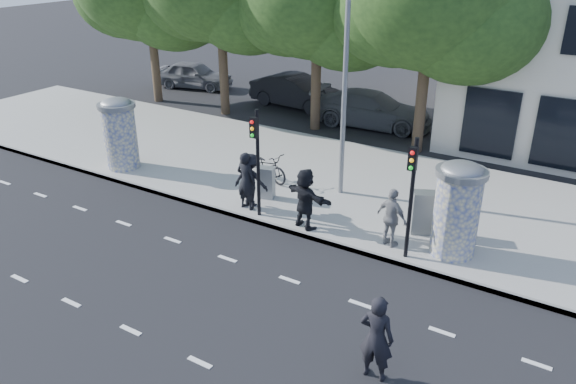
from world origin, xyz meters
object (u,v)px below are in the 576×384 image
Objects in this scene: street_lamp at (345,54)px; car_left at (194,75)px; man_road at (376,338)px; ad_column_left at (120,132)px; car_right at (372,109)px; cabinet_left at (267,182)px; ped_f at (305,199)px; car_mid at (297,91)px; ped_e at (392,218)px; ped_a at (119,140)px; ped_b at (246,181)px; bicycle at (267,166)px; traffic_pole_far at (412,187)px; ped_d at (251,180)px; traffic_pole_near at (257,153)px; ad_column_right at (457,207)px; cabinet_right at (423,212)px.

street_lamp is 1.79× the size of car_left.
man_road reaches higher than car_left.
car_right is (5.73, 9.91, -0.73)m from ad_column_left.
cabinet_left is at bearing 176.38° from car_right.
car_left is at bearing -22.90° from ped_f.
car_mid is at bearing -58.39° from man_road.
car_mid is (-9.65, 11.15, -0.19)m from ped_e.
ped_e is at bearing -172.28° from ped_a.
bicycle is at bearing -68.24° from ped_b.
traffic_pole_far is 1.93× the size of ped_d.
ped_a is 11.11m from ped_e.
ped_b is 1.78× the size of cabinet_left.
traffic_pole_near reaches higher than man_road.
ped_a is at bearing 120.85° from bicycle.
cabinet_left is 11.42m from car_mid.
bicycle is (-7.17, 6.96, -0.29)m from man_road.
car_mid reaches higher than car_left.
traffic_pole_near is 1.98× the size of ped_e.
ad_column_right reaches higher than car_right.
ad_column_right is at bearing -93.15° from man_road.
ped_a is 6.42m from cabinet_left.
ped_e is 0.88× the size of bicycle.
car_left is (-18.38, 11.03, -0.78)m from ad_column_right.
street_lamp reaches higher than ad_column_left.
ped_d is at bearing -130.30° from street_lamp.
traffic_pole_near is at bearing 20.56° from ped_f.
ped_b is 1.02× the size of ped_f.
cabinet_right is at bearing -154.16° from car_right.
ped_e reaches higher than cabinet_left.
car_mid is (1.45, 10.69, -0.30)m from ped_a.
ad_column_left is 0.78× the size of traffic_pole_far.
ad_column_left reaches higher than bicycle.
ped_a is 0.44× the size of car_left.
man_road is (0.04, -5.37, -0.58)m from ad_column_right.
cabinet_left is (-2.13, 1.15, -0.40)m from ped_f.
ad_column_left is 11.35m from cabinet_right.
ped_f is at bearing -179.81° from ped_b.
traffic_pole_near is at bearing -177.06° from ped_a.
ped_d is (6.30, -0.39, -0.09)m from ped_a.
cabinet_right is at bearing -93.02° from ped_e.
traffic_pole_near is 0.61× the size of car_right.
traffic_pole_near is 4.07m from street_lamp.
ped_a is 1.14× the size of ped_e.
bicycle is 8.13m from car_right.
ad_column_right is 6.38m from cabinet_left.
traffic_pole_far reaches higher than cabinet_left.
car_left is (-13.98, 9.09, -4.03)m from street_lamp.
ped_a is 0.99× the size of bicycle.
ad_column_left is at bearing 144.13° from car_right.
man_road is 19.60m from car_mid.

